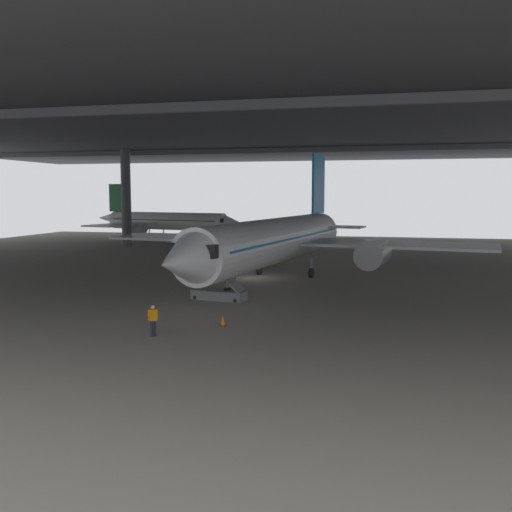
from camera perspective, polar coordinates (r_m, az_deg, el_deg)
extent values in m
plane|color=gray|center=(52.38, 0.01, -2.24)|extent=(110.00, 110.00, 0.00)
cylinder|color=#4C4F54|center=(87.19, -12.93, 5.72)|extent=(1.43, 1.43, 14.35)
cube|color=#38383D|center=(65.66, 2.90, 12.55)|extent=(121.00, 99.00, 1.20)
cube|color=#4C4F54|center=(41.67, -3.67, 14.83)|extent=(115.50, 0.50, 0.70)
cube|color=#4C4F54|center=(81.77, 5.08, 10.58)|extent=(115.50, 0.50, 0.70)
cylinder|color=white|center=(50.53, 1.85, 1.56)|extent=(8.31, 30.04, 3.99)
cone|color=white|center=(35.41, -7.50, -0.49)|extent=(4.57, 5.32, 3.91)
cube|color=black|center=(37.56, -5.62, 0.68)|extent=(3.77, 3.26, 0.88)
cone|color=white|center=(66.38, 6.84, 2.97)|extent=(4.30, 6.82, 3.40)
cube|color=#1972B2|center=(63.86, 6.29, 7.22)|extent=(0.88, 4.35, 6.54)
cube|color=white|center=(62.18, 8.45, 2.92)|extent=(5.51, 3.98, 0.16)
cube|color=white|center=(63.72, 3.55, 3.05)|extent=(5.51, 3.98, 0.16)
cube|color=white|center=(52.76, 14.31, 1.13)|extent=(17.59, 9.63, 0.24)
cylinder|color=#9EA3A8|center=(51.00, 11.72, 0.23)|extent=(3.21, 5.50, 2.48)
cube|color=white|center=(59.18, -5.97, 1.82)|extent=(17.59, 9.63, 0.24)
cylinder|color=#9EA3A8|center=(56.40, -5.20, 0.90)|extent=(3.21, 5.50, 2.48)
cube|color=#1972B2|center=(50.51, 1.85, 1.89)|extent=(8.07, 27.90, 0.16)
cylinder|color=#9EA3A8|center=(41.64, -2.91, -2.70)|extent=(0.20, 0.20, 1.15)
cylinder|color=black|center=(41.77, -2.90, -3.79)|extent=(0.43, 0.93, 0.90)
cylinder|color=#9EA3A8|center=(52.70, 5.59, -0.84)|extent=(0.20, 0.20, 1.15)
cylinder|color=black|center=(52.81, 5.58, -1.70)|extent=(0.43, 0.93, 0.90)
cylinder|color=#9EA3A8|center=(54.39, 0.33, -0.59)|extent=(0.20, 0.20, 1.15)
cylinder|color=black|center=(54.49, 0.33, -1.43)|extent=(0.43, 0.93, 0.90)
cube|color=slate|center=(41.87, -3.75, -3.91)|extent=(4.14, 2.07, 0.70)
cube|color=slate|center=(41.58, -3.76, -1.33)|extent=(3.84, 1.83, 3.19)
cube|color=slate|center=(42.22, -5.98, 0.88)|extent=(1.28, 1.45, 0.12)
cylinder|color=black|center=(41.65, -6.38, 1.49)|extent=(0.06, 0.06, 1.00)
cylinder|color=black|center=(42.71, -5.61, 1.61)|extent=(0.06, 0.06, 1.00)
cylinder|color=black|center=(42.02, -6.16, -4.17)|extent=(0.31, 0.16, 0.30)
cylinder|color=black|center=(43.24, -5.28, -3.87)|extent=(0.31, 0.16, 0.30)
cylinder|color=black|center=(40.61, -2.10, -4.50)|extent=(0.31, 0.16, 0.30)
cylinder|color=black|center=(41.87, -1.32, -4.17)|extent=(0.31, 0.16, 0.30)
cylinder|color=#232838|center=(31.54, -10.45, -7.21)|extent=(0.14, 0.14, 0.87)
cylinder|color=#232838|center=(31.60, -10.14, -7.18)|extent=(0.14, 0.14, 0.87)
cube|color=orange|center=(31.41, -10.32, -5.87)|extent=(0.41, 0.41, 0.62)
cylinder|color=orange|center=(31.33, -10.72, -5.86)|extent=(0.09, 0.09, 0.59)
cylinder|color=orange|center=(31.47, -9.92, -5.78)|extent=(0.09, 0.09, 0.59)
sphere|color=beige|center=(31.32, -10.34, -5.09)|extent=(0.24, 0.24, 0.24)
cylinder|color=#232838|center=(43.49, -2.47, -3.41)|extent=(0.14, 0.14, 0.87)
cylinder|color=#232838|center=(43.41, -2.25, -3.42)|extent=(0.14, 0.14, 0.87)
cube|color=orange|center=(43.33, -2.37, -2.45)|extent=(0.39, 0.27, 0.61)
cylinder|color=orange|center=(43.42, -2.64, -2.39)|extent=(0.09, 0.09, 0.58)
cylinder|color=orange|center=(43.23, -2.09, -2.43)|extent=(0.09, 0.09, 0.58)
sphere|color=tan|center=(43.27, -2.37, -1.88)|extent=(0.24, 0.24, 0.24)
cylinder|color=white|center=(99.35, -8.96, 3.49)|extent=(22.64, 7.55, 3.02)
cone|color=white|center=(92.83, -2.51, 3.38)|extent=(4.15, 3.64, 2.96)
cube|color=black|center=(93.72, -3.54, 3.63)|extent=(2.59, 2.94, 0.66)
cone|color=white|center=(106.95, -14.56, 3.72)|extent=(5.25, 3.50, 2.57)
cube|color=#19592D|center=(105.65, -13.82, 5.71)|extent=(3.27, 0.91, 4.94)
cube|color=white|center=(106.87, -12.71, 3.85)|extent=(3.20, 4.26, 0.16)
cube|color=white|center=(103.58, -14.16, 3.74)|extent=(3.20, 4.26, 0.16)
cube|color=white|center=(107.87, -8.22, 3.55)|extent=(7.95, 13.48, 0.24)
cylinder|color=#9EA3A8|center=(105.73, -7.92, 3.22)|extent=(4.22, 2.63, 1.87)
cube|color=white|center=(95.26, -13.43, 3.10)|extent=(7.95, 13.48, 0.24)
cylinder|color=#9EA3A8|center=(95.46, -12.08, 2.82)|extent=(4.22, 2.63, 1.87)
cube|color=#19592D|center=(99.34, -8.96, 3.62)|extent=(21.04, 7.28, 0.16)
cylinder|color=#9EA3A8|center=(95.41, -5.19, 2.32)|extent=(0.20, 0.20, 1.15)
cylinder|color=black|center=(95.47, -5.19, 1.84)|extent=(0.94, 0.48, 0.90)
cylinder|color=#9EA3A8|center=(102.43, -9.29, 2.53)|extent=(0.20, 0.20, 1.15)
cylinder|color=black|center=(102.48, -9.29, 2.08)|extent=(0.94, 0.48, 0.90)
cylinder|color=#9EA3A8|center=(99.00, -10.68, 2.37)|extent=(0.20, 0.20, 1.15)
cylinder|color=black|center=(99.05, -10.67, 1.91)|extent=(0.94, 0.48, 0.90)
cube|color=black|center=(33.68, -3.34, -6.98)|extent=(0.36, 0.36, 0.04)
cone|color=orange|center=(33.61, -3.35, -6.48)|extent=(0.30, 0.30, 0.56)
cube|color=yellow|center=(63.46, 1.43, -0.26)|extent=(1.60, 2.39, 0.70)
cylinder|color=black|center=(62.55, 1.60, -0.65)|extent=(0.26, 0.47, 0.44)
cylinder|color=black|center=(62.99, 0.68, -0.60)|extent=(0.26, 0.47, 0.44)
cylinder|color=black|center=(64.01, 2.17, -0.50)|extent=(0.26, 0.47, 0.44)
cylinder|color=black|center=(64.44, 1.26, -0.45)|extent=(0.26, 0.47, 0.44)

